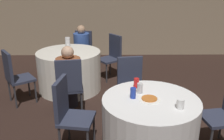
{
  "coord_description": "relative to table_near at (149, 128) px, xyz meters",
  "views": [
    {
      "loc": [
        -0.43,
        -2.63,
        2.01
      ],
      "look_at": [
        -0.39,
        0.56,
        0.85
      ],
      "focal_mm": 40.0,
      "sensor_mm": 36.0,
      "label": 1
    }
  ],
  "objects": [
    {
      "name": "soda_can_silver",
      "position": [
        -0.11,
        0.17,
        0.44
      ],
      "size": [
        0.07,
        0.07,
        0.12
      ],
      "color": "silver",
      "rests_on": "table_near"
    },
    {
      "name": "chair_far_north",
      "position": [
        -1.05,
        2.97,
        0.17
      ],
      "size": [
        0.46,
        0.46,
        0.93
      ],
      "rotation": [
        0.0,
        0.0,
        -3.31
      ],
      "color": "#2D3347",
      "rests_on": "ground_plane"
    },
    {
      "name": "chair_far_northeast",
      "position": [
        -0.4,
        2.56,
        0.17
      ],
      "size": [
        0.56,
        0.56,
        0.93
      ],
      "rotation": [
        0.0,
        0.0,
        -4.09
      ],
      "color": "#2D3347",
      "rests_on": "ground_plane"
    },
    {
      "name": "bottle_far",
      "position": [
        -1.24,
        2.04,
        0.5
      ],
      "size": [
        0.09,
        0.09,
        0.26
      ],
      "color": "white",
      "rests_on": "table_far"
    },
    {
      "name": "table_far",
      "position": [
        -1.22,
        1.97,
        0.0
      ],
      "size": [
        1.19,
        1.19,
        0.75
      ],
      "color": "white",
      "rests_on": "ground_plane"
    },
    {
      "name": "table_near",
      "position": [
        0.0,
        0.0,
        0.0
      ],
      "size": [
        1.11,
        1.11,
        0.75
      ],
      "color": "white",
      "rests_on": "ground_plane"
    },
    {
      "name": "soda_can_blue",
      "position": [
        -0.2,
        0.04,
        0.44
      ],
      "size": [
        0.07,
        0.07,
        0.12
      ],
      "color": "#1E38A5",
      "rests_on": "table_near"
    },
    {
      "name": "chair_near_north",
      "position": [
        -0.14,
        0.96,
        0.17
      ],
      "size": [
        0.45,
        0.46,
        0.93
      ],
      "rotation": [
        0.0,
        0.0,
        -2.99
      ],
      "color": "#2D3347",
      "rests_on": "ground_plane"
    },
    {
      "name": "wall_back",
      "position": [
        -0.04,
        4.33,
        1.02
      ],
      "size": [
        16.0,
        0.06,
        2.8
      ],
      "color": "gray",
      "rests_on": "ground_plane"
    },
    {
      "name": "person_floral_shirt",
      "position": [
        -1.09,
        1.13,
        0.19
      ],
      "size": [
        0.4,
        0.52,
        1.09
      ],
      "rotation": [
        0.0,
        0.0,
        0.15
      ],
      "color": "black",
      "rests_on": "ground_plane"
    },
    {
      "name": "chair_far_south",
      "position": [
        -1.07,
        0.97,
        0.17
      ],
      "size": [
        0.46,
        0.46,
        0.93
      ],
      "rotation": [
        0.0,
        0.0,
        0.15
      ],
      "color": "#2D3347",
      "rests_on": "ground_plane"
    },
    {
      "name": "chair_far_southwest",
      "position": [
        -2.04,
        1.38,
        0.17
      ],
      "size": [
        0.56,
        0.56,
        0.93
      ],
      "rotation": [
        0.0,
        0.0,
        -0.95
      ],
      "color": "#2D3347",
      "rests_on": "ground_plane"
    },
    {
      "name": "cup_near",
      "position": [
        0.27,
        -0.21,
        0.43
      ],
      "size": [
        0.08,
        0.08,
        0.1
      ],
      "color": "white",
      "rests_on": "table_near"
    },
    {
      "name": "soda_can_red",
      "position": [
        -0.13,
        0.32,
        0.44
      ],
      "size": [
        0.07,
        0.07,
        0.12
      ],
      "color": "red",
      "rests_on": "table_near"
    },
    {
      "name": "person_blue_shirt",
      "position": [
        -1.08,
        2.8,
        0.18
      ],
      "size": [
        0.38,
        0.51,
        1.09
      ],
      "rotation": [
        0.0,
        0.0,
        -3.31
      ],
      "color": "black",
      "rests_on": "ground_plane"
    },
    {
      "name": "chair_near_west",
      "position": [
        -0.96,
        0.15,
        0.17
      ],
      "size": [
        0.46,
        0.46,
        0.93
      ],
      "rotation": [
        0.0,
        0.0,
        -1.73
      ],
      "color": "#2D3347",
      "rests_on": "ground_plane"
    },
    {
      "name": "pizza_plate_near",
      "position": [
        -0.02,
        -0.0,
        0.38
      ],
      "size": [
        0.25,
        0.25,
        0.02
      ],
      "color": "white",
      "rests_on": "table_near"
    }
  ]
}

